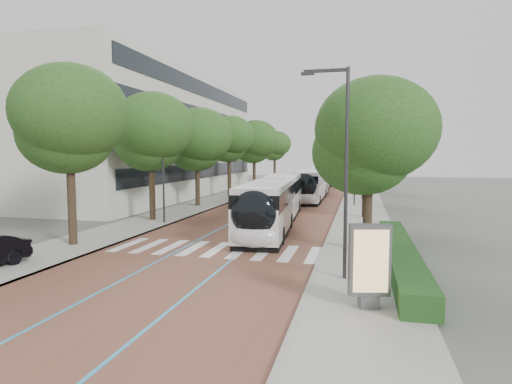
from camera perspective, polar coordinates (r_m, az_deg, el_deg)
ground at (r=21.40m, az=-6.71°, el=-8.21°), size 160.00×160.00×0.00m
road at (r=60.15m, az=6.71°, el=0.32°), size 11.00×140.00×0.02m
sidewalk_left at (r=61.51m, az=-0.24°, el=0.51°), size 4.00×140.00×0.12m
sidewalk_right at (r=59.70m, az=13.88°, el=0.22°), size 4.00×140.00×0.12m
kerb_left at (r=61.08m, az=1.49°, el=0.47°), size 0.20×140.00×0.14m
kerb_right at (r=59.72m, az=12.05°, el=0.26°), size 0.20×140.00×0.14m
zebra_crossing at (r=22.24m, az=-5.32°, el=-7.63°), size 10.55×3.60×0.01m
lane_line_left at (r=60.36m, az=5.21°, el=0.37°), size 0.12×126.00×0.01m
lane_line_right at (r=59.98m, az=8.23°, el=0.31°), size 0.12×126.00×0.01m
office_building at (r=54.58m, az=-15.78°, el=7.04°), size 18.11×40.00×14.00m
hedge at (r=20.06m, az=18.67°, el=-7.81°), size 1.20×14.00×0.80m
streetlight_near at (r=16.52m, az=11.35°, el=4.70°), size 1.82×0.20×8.00m
streetlight_far at (r=41.51m, az=12.83°, el=4.79°), size 1.82×0.20×8.00m
lamp_post_left at (r=30.61m, az=-12.28°, el=3.47°), size 0.14×0.14×8.00m
trees_left at (r=46.19m, az=-5.01°, el=6.73°), size 6.44×60.55×9.19m
trees_right at (r=39.54m, az=14.39°, el=6.43°), size 6.02×47.62×9.10m
lead_bus at (r=29.32m, az=2.48°, el=-1.37°), size 3.87×18.53×3.20m
bus_queued_0 at (r=45.27m, az=7.32°, el=0.84°), size 2.61×12.42×3.20m
bus_queued_1 at (r=57.60m, az=8.43°, el=1.71°), size 3.10×12.50×3.20m
bus_queued_2 at (r=70.78m, az=9.55°, el=2.30°), size 2.58×12.41×3.20m
ad_panel at (r=13.87m, az=14.89°, el=-9.27°), size 1.31×0.62×2.63m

